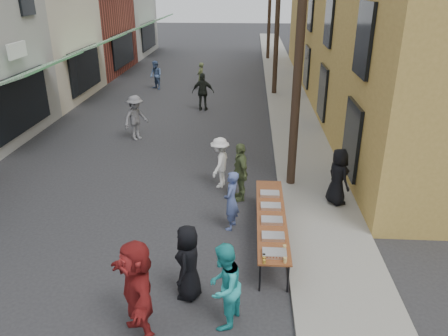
# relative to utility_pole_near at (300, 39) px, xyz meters

# --- Properties ---
(ground) EXTENTS (120.00, 120.00, 0.00)m
(ground) POSITION_rel_utility_pole_near_xyz_m (-4.30, -3.00, -4.50)
(ground) COLOR #28282B
(ground) RESTS_ON ground
(sidewalk) EXTENTS (2.20, 60.00, 0.10)m
(sidewalk) POSITION_rel_utility_pole_near_xyz_m (0.70, 12.00, -4.45)
(sidewalk) COLOR gray
(sidewalk) RESTS_ON ground
(storefront_row) EXTENTS (8.00, 37.00, 9.00)m
(storefront_row) POSITION_rel_utility_pole_near_xyz_m (-14.30, 11.96, -0.38)
(storefront_row) COLOR maroon
(storefront_row) RESTS_ON ground
(building_ochre) EXTENTS (10.00, 28.00, 10.00)m
(building_ochre) POSITION_rel_utility_pole_near_xyz_m (6.80, 11.00, 0.50)
(building_ochre) COLOR #A7843B
(building_ochre) RESTS_ON ground
(utility_pole_near) EXTENTS (0.26, 0.26, 9.00)m
(utility_pole_near) POSITION_rel_utility_pole_near_xyz_m (0.00, 0.00, 0.00)
(utility_pole_near) COLOR #2D2116
(utility_pole_near) RESTS_ON ground
(utility_pole_mid) EXTENTS (0.26, 0.26, 9.00)m
(utility_pole_mid) POSITION_rel_utility_pole_near_xyz_m (0.00, 12.00, 0.00)
(utility_pole_mid) COLOR #2D2116
(utility_pole_mid) RESTS_ON ground
(utility_pole_far) EXTENTS (0.26, 0.26, 9.00)m
(utility_pole_far) POSITION_rel_utility_pole_near_xyz_m (0.00, 24.00, 0.00)
(utility_pole_far) COLOR #2D2116
(utility_pole_far) RESTS_ON ground
(serving_table) EXTENTS (0.70, 4.00, 0.75)m
(serving_table) POSITION_rel_utility_pole_near_xyz_m (-0.76, -3.32, -3.79)
(serving_table) COLOR maroon
(serving_table) RESTS_ON ground
(catering_tray_sausage) EXTENTS (0.50, 0.33, 0.08)m
(catering_tray_sausage) POSITION_rel_utility_pole_near_xyz_m (-0.76, -4.97, -3.71)
(catering_tray_sausage) COLOR maroon
(catering_tray_sausage) RESTS_ON serving_table
(catering_tray_foil_b) EXTENTS (0.50, 0.33, 0.08)m
(catering_tray_foil_b) POSITION_rel_utility_pole_near_xyz_m (-0.76, -4.32, -3.71)
(catering_tray_foil_b) COLOR #B2B2B7
(catering_tray_foil_b) RESTS_ON serving_table
(catering_tray_buns) EXTENTS (0.50, 0.33, 0.08)m
(catering_tray_buns) POSITION_rel_utility_pole_near_xyz_m (-0.76, -3.62, -3.71)
(catering_tray_buns) COLOR tan
(catering_tray_buns) RESTS_ON serving_table
(catering_tray_foil_d) EXTENTS (0.50, 0.33, 0.08)m
(catering_tray_foil_d) POSITION_rel_utility_pole_near_xyz_m (-0.76, -2.92, -3.71)
(catering_tray_foil_d) COLOR #B2B2B7
(catering_tray_foil_d) RESTS_ON serving_table
(catering_tray_buns_end) EXTENTS (0.50, 0.33, 0.08)m
(catering_tray_buns_end) POSITION_rel_utility_pole_near_xyz_m (-0.76, -2.22, -3.71)
(catering_tray_buns_end) COLOR tan
(catering_tray_buns_end) RESTS_ON serving_table
(condiment_jar_a) EXTENTS (0.07, 0.07, 0.08)m
(condiment_jar_a) POSITION_rel_utility_pole_near_xyz_m (-0.98, -5.27, -3.71)
(condiment_jar_a) COLOR #A57F26
(condiment_jar_a) RESTS_ON serving_table
(condiment_jar_b) EXTENTS (0.07, 0.07, 0.08)m
(condiment_jar_b) POSITION_rel_utility_pole_near_xyz_m (-0.98, -5.17, -3.71)
(condiment_jar_b) COLOR #A57F26
(condiment_jar_b) RESTS_ON serving_table
(condiment_jar_c) EXTENTS (0.07, 0.07, 0.08)m
(condiment_jar_c) POSITION_rel_utility_pole_near_xyz_m (-0.98, -5.07, -3.71)
(condiment_jar_c) COLOR #A57F26
(condiment_jar_c) RESTS_ON serving_table
(cup_stack) EXTENTS (0.08, 0.08, 0.12)m
(cup_stack) POSITION_rel_utility_pole_near_xyz_m (-0.56, -5.22, -3.69)
(cup_stack) COLOR tan
(cup_stack) RESTS_ON serving_table
(guest_front_a) EXTENTS (0.62, 0.86, 1.62)m
(guest_front_a) POSITION_rel_utility_pole_near_xyz_m (-2.49, -5.42, -3.69)
(guest_front_a) COLOR black
(guest_front_a) RESTS_ON ground
(guest_front_b) EXTENTS (0.51, 0.66, 1.60)m
(guest_front_b) POSITION_rel_utility_pole_near_xyz_m (-1.76, -2.70, -3.70)
(guest_front_b) COLOR #4D5E96
(guest_front_b) RESTS_ON ground
(guest_front_c) EXTENTS (0.89, 1.00, 1.72)m
(guest_front_c) POSITION_rel_utility_pole_near_xyz_m (-1.74, -6.19, -3.64)
(guest_front_c) COLOR #2BB1B2
(guest_front_c) RESTS_ON ground
(guest_front_d) EXTENTS (0.83, 1.15, 1.61)m
(guest_front_d) POSITION_rel_utility_pole_near_xyz_m (-2.23, -0.20, -3.69)
(guest_front_d) COLOR white
(guest_front_d) RESTS_ON ground
(guest_front_e) EXTENTS (0.72, 1.11, 1.76)m
(guest_front_e) POSITION_rel_utility_pole_near_xyz_m (-1.58, -1.02, -3.62)
(guest_front_e) COLOR #57673B
(guest_front_e) RESTS_ON ground
(guest_queue_back) EXTENTS (1.38, 1.89, 1.97)m
(guest_queue_back) POSITION_rel_utility_pole_near_xyz_m (-3.24, -6.55, -3.51)
(guest_queue_back) COLOR maroon
(guest_queue_back) RESTS_ON ground
(server) EXTENTS (0.81, 0.95, 1.65)m
(server) POSITION_rel_utility_pole_near_xyz_m (1.18, -1.29, -3.58)
(server) COLOR black
(server) RESTS_ON sidewalk
(passerby_left) EXTENTS (1.22, 1.35, 1.82)m
(passerby_left) POSITION_rel_utility_pole_near_xyz_m (-5.92, 4.02, -3.59)
(passerby_left) COLOR slate
(passerby_left) RESTS_ON ground
(passerby_mid) EXTENTS (1.10, 0.49, 1.85)m
(passerby_mid) POSITION_rel_utility_pole_near_xyz_m (-3.67, 8.50, -3.57)
(passerby_mid) COLOR black
(passerby_mid) RESTS_ON ground
(passerby_right) EXTENTS (0.55, 0.67, 1.59)m
(passerby_right) POSITION_rel_utility_pole_near_xyz_m (-4.29, 12.98, -3.71)
(passerby_right) COLOR #525D36
(passerby_right) RESTS_ON ground
(passerby_far) EXTENTS (1.02, 1.01, 1.66)m
(passerby_far) POSITION_rel_utility_pole_near_xyz_m (-6.94, 12.90, -3.67)
(passerby_far) COLOR #4E6897
(passerby_far) RESTS_ON ground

